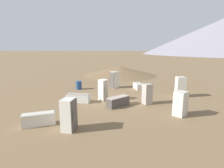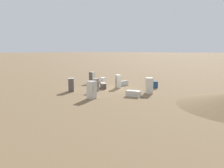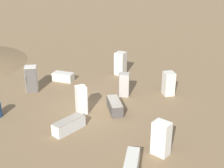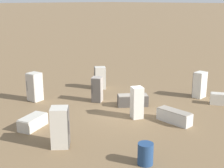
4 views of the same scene
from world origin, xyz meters
name	(u,v)px [view 4 (image 4 of 4)]	position (x,y,z in m)	size (l,w,h in m)	color
ground_plane	(127,113)	(0.00, 0.00, 0.00)	(1000.00, 1000.00, 0.00)	brown
discarded_fridge_0	(137,103)	(-0.86, 0.16, 0.87)	(0.80, 0.79, 1.74)	silver
discarded_fridge_1	(200,85)	(-1.42, -5.57, 0.85)	(0.66, 0.79, 1.70)	silver
discarded_fridge_2	(60,127)	(-0.66, 5.11, 0.89)	(1.08, 1.08, 1.79)	beige
discarded_fridge_3	(97,89)	(2.73, -0.26, 0.79)	(0.86, 0.88, 1.58)	#A89E93
discarded_fridge_4	(100,78)	(4.75, -2.44, 0.79)	(1.01, 1.03, 1.59)	beige
discarded_fridge_5	(174,116)	(-2.72, -0.68, 0.34)	(1.90, 0.70, 0.67)	silver
discarded_fridge_6	(33,122)	(1.98, 4.86, 0.31)	(1.22, 1.71, 0.62)	beige
discarded_fridge_7	(35,87)	(5.72, 2.36, 0.90)	(0.87, 0.88, 1.80)	beige
discarded_fridge_9	(133,100)	(0.58, -1.19, 0.35)	(1.68, 1.83, 0.71)	#4C4742
rusty_barrel	(145,154)	(-4.28, 3.73, 0.44)	(0.62, 0.62, 0.87)	navy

